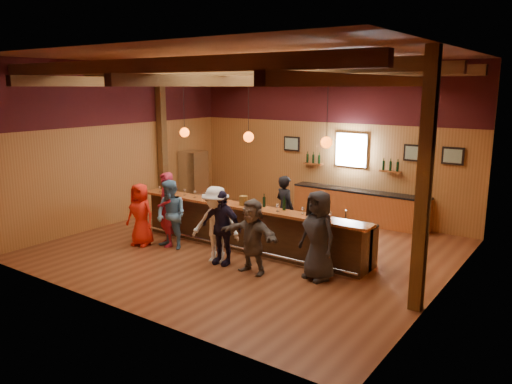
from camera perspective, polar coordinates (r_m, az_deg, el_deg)
room at (r=11.56m, az=-0.70°, el=8.86°), size 9.04×9.00×4.52m
bar_counter at (r=12.07m, az=-0.34°, el=-3.98°), size 6.30×1.07×1.11m
back_bar_cabinet at (r=14.55m, az=11.68°, el=-1.64°), size 4.00×0.52×0.95m
window at (r=14.64m, az=10.86°, el=4.74°), size 0.95×0.09×0.95m
framed_pictures at (r=14.29m, az=14.03°, el=4.63°), size 5.35×0.05×0.45m
wine_shelves at (r=14.64m, az=10.69°, el=3.05°), size 3.00×0.18×0.30m
pendant_lights at (r=11.55m, az=-0.86°, el=6.35°), size 4.24×0.24×1.37m
stainless_fridge at (r=16.37m, az=-7.15°, el=1.55°), size 0.70×0.70×1.80m
customer_orange at (r=12.52m, az=-13.06°, el=-2.52°), size 0.82×0.60×1.55m
customer_redvest at (r=12.33m, az=-10.21°, el=-1.98°), size 0.79×0.70×1.82m
customer_denim at (r=12.10m, az=-9.68°, el=-2.59°), size 0.81×0.63×1.67m
customer_white at (r=11.05m, az=-4.60°, el=-3.74°), size 1.24×0.92×1.71m
customer_navy at (r=10.94m, az=-3.95°, el=-4.05°), size 1.00×0.50×1.65m
customer_brown at (r=10.40m, az=-0.43°, el=-5.07°), size 1.50×0.58×1.59m
customer_dark at (r=10.11m, az=7.12°, el=-4.94°), size 1.04×0.84×1.83m
bartender at (r=12.54m, az=3.32°, el=-1.89°), size 0.71×0.59×1.68m
ice_bucket at (r=11.69m, az=-1.45°, el=-0.99°), size 0.20×0.20×0.22m
bottle_a at (r=11.52m, az=0.93°, el=-1.12°), size 0.07×0.07×0.31m
bottle_b at (r=11.23m, az=3.23°, el=-1.45°), size 0.07×0.07×0.32m
glass_a at (r=13.37m, az=-10.99°, el=0.48°), size 0.07×0.07×0.16m
glass_b at (r=12.88m, az=-8.19°, el=0.16°), size 0.07×0.07×0.17m
glass_c at (r=12.56m, az=-7.01°, el=-0.04°), size 0.08×0.08×0.19m
glass_d at (r=12.35m, az=-5.88°, el=-0.22°), size 0.08×0.08×0.19m
glass_e at (r=12.04m, az=-3.46°, el=-0.45°), size 0.09×0.09×0.20m
glass_f at (r=11.09m, az=2.49°, el=-1.60°), size 0.08×0.08×0.18m
glass_g at (r=10.91m, az=5.37°, el=-1.94°), size 0.07×0.07×0.16m
glass_h at (r=10.56m, az=8.46°, el=-2.47°), size 0.08×0.08×0.17m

